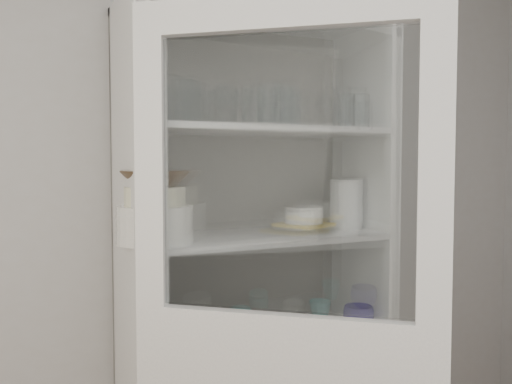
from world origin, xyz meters
name	(u,v)px	position (x,y,z in m)	size (l,w,h in m)	color
wall_back	(187,220)	(0.00, 1.50, 1.30)	(3.60, 0.02, 2.60)	#B3B1AD
pantry_cabinet	(249,312)	(0.20, 1.34, 0.94)	(1.00, 0.45, 2.10)	silver
tumbler_0	(166,99)	(-0.19, 1.14, 1.74)	(0.08, 0.08, 0.15)	silver
tumbler_1	(187,101)	(-0.12, 1.12, 1.73)	(0.07, 0.07, 0.14)	silver
tumbler_2	(268,106)	(0.17, 1.12, 1.73)	(0.07, 0.07, 0.13)	silver
tumbler_3	(270,105)	(0.20, 1.16, 1.74)	(0.08, 0.08, 0.15)	silver
tumbler_4	(290,107)	(0.27, 1.14, 1.73)	(0.07, 0.07, 0.13)	silver
tumbler_5	(361,111)	(0.57, 1.12, 1.72)	(0.06, 0.06, 0.13)	silver
tumbler_6	(346,111)	(0.51, 1.13, 1.72)	(0.06, 0.06, 0.13)	silver
tumbler_7	(157,106)	(-0.18, 1.28, 1.73)	(0.07, 0.07, 0.13)	silver
tumbler_8	(227,106)	(0.07, 1.24, 1.73)	(0.07, 0.07, 0.15)	silver
tumbler_9	(205,109)	(0.00, 1.28, 1.72)	(0.06, 0.06, 0.13)	silver
tumbler_10	(283,109)	(0.31, 1.27, 1.74)	(0.07, 0.07, 0.15)	silver
tumbler_11	(252,107)	(0.18, 1.26, 1.74)	(0.07, 0.07, 0.15)	silver
goblet_0	(190,106)	(-0.03, 1.36, 1.74)	(0.07, 0.07, 0.16)	silver
goblet_1	(221,105)	(0.09, 1.36, 1.75)	(0.08, 0.08, 0.18)	silver
goblet_2	(243,107)	(0.19, 1.37, 1.75)	(0.08, 0.08, 0.17)	silver
goblet_3	(324,112)	(0.57, 1.39, 1.75)	(0.08, 0.08, 0.17)	silver
plate_stack_front	(155,224)	(-0.21, 1.20, 1.32)	(0.25, 0.25, 0.13)	white
plate_stack_back	(156,224)	(-0.16, 1.38, 1.30)	(0.19, 0.19, 0.08)	white
cream_bowl	(155,196)	(-0.21, 1.20, 1.42)	(0.20, 0.20, 0.06)	beige
terracotta_bowl	(155,179)	(-0.21, 1.20, 1.48)	(0.22, 0.22, 0.05)	#48311B
glass_platter	(304,228)	(0.41, 1.28, 1.27)	(0.28, 0.28, 0.02)	silver
yellow_trivet	(304,225)	(0.41, 1.28, 1.28)	(0.18, 0.18, 0.01)	gold
white_ramekin	(304,215)	(0.41, 1.28, 1.32)	(0.15, 0.15, 0.07)	white
grey_bowl_stack	(346,204)	(0.59, 1.25, 1.36)	(0.13, 0.13, 0.20)	silver
mug_blue	(358,318)	(0.61, 1.18, 0.91)	(0.12, 0.12, 0.10)	navy
mug_teal	(320,311)	(0.53, 1.35, 0.90)	(0.09, 0.09, 0.09)	teal
mug_white	(282,331)	(0.26, 1.17, 0.91)	(0.10, 0.10, 0.09)	white
teal_jar	(240,322)	(0.16, 1.32, 0.91)	(0.08, 0.08, 0.10)	teal
measuring_cups	(181,349)	(-0.12, 1.21, 0.88)	(0.09, 0.09, 0.04)	#B1B2B5
white_canister	(177,327)	(-0.10, 1.32, 0.93)	(0.11, 0.11, 0.13)	white
tumbler_12	(192,102)	(-0.10, 1.14, 1.73)	(0.07, 0.07, 0.14)	silver
tumbler_13	(290,105)	(0.26, 1.13, 1.74)	(0.07, 0.07, 0.15)	silver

